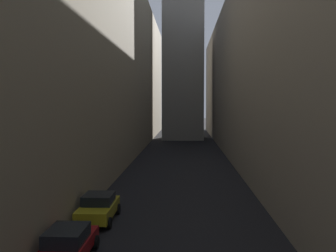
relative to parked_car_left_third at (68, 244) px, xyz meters
name	(u,v)px	position (x,y,z in m)	size (l,w,h in m)	color
ground_plane	(181,163)	(4.40, 28.07, -0.76)	(264.00, 264.00, 0.00)	black
building_block_left	(83,61)	(-6.90, 30.07, 10.68)	(11.61, 108.00, 22.88)	gray
building_block_right	(299,74)	(17.62, 30.07, 9.15)	(15.44, 108.00, 19.82)	gray
parked_car_left_third	(68,244)	(0.00, 0.00, 0.00)	(1.88, 4.39, 1.47)	maroon
parked_car_left_far	(98,207)	(0.00, 5.93, 0.01)	(1.98, 4.22, 1.51)	#A59919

